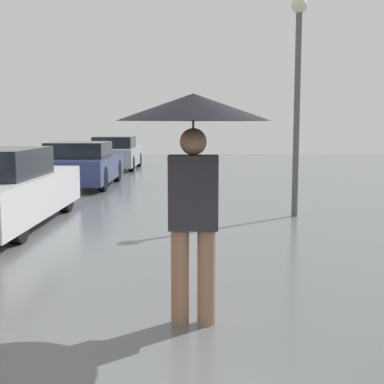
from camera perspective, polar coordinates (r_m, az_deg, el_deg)
pedestrian at (r=4.44m, az=0.13°, el=6.18°), size 1.27×1.27×1.96m
parked_car_third at (r=15.16m, az=-11.77°, el=2.83°), size 1.80×3.93×1.23m
parked_car_farthest at (r=20.84m, az=-8.17°, el=4.06°), size 1.70×3.82×1.25m
street_lamp at (r=10.08m, az=11.20°, el=11.72°), size 0.29×0.29×3.96m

